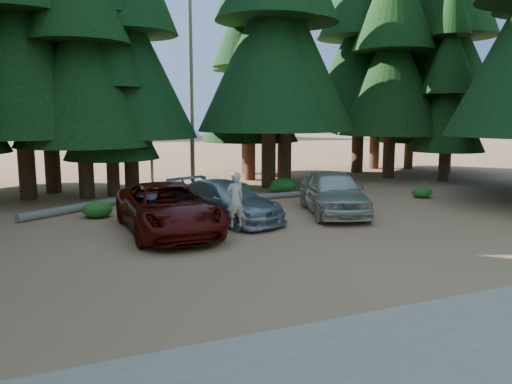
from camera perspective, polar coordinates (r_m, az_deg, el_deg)
ground at (r=14.91m, az=5.67°, el=-6.46°), size 160.00×160.00×0.00m
gravel_strip at (r=10.07m, az=24.58°, el=-14.86°), size 26.00×3.50×0.01m
forest_belt_north at (r=28.70m, az=-9.02°, el=0.85°), size 36.00×7.00×22.00m
snag_front at (r=28.24m, az=-7.45°, el=12.96°), size 0.24×0.24×12.00m
snag_back at (r=29.16m, az=-12.09°, el=10.74°), size 0.20×0.20×10.00m
mountain_peak at (r=101.27m, az=-21.41°, el=13.18°), size 48.00×50.00×28.00m
red_pickup at (r=16.94m, az=-10.01°, el=-1.83°), size 2.75×5.94×1.65m
silver_minivan_center at (r=18.58m, az=-3.51°, el=-1.05°), size 3.77×5.52×1.48m
silver_minivan_right at (r=20.05m, az=8.81°, el=-0.01°), size 3.61×5.55×1.76m
frisbee_player at (r=15.45m, az=-2.41°, el=-0.83°), size 0.68×0.51×1.71m
log_left at (r=21.47m, az=-20.23°, el=-1.79°), size 4.16×2.88×0.34m
log_mid at (r=21.34m, az=-7.70°, el=-1.49°), size 3.19×0.78×0.26m
log_right at (r=24.01m, az=4.15°, el=-0.28°), size 4.28×0.44×0.27m
shrub_far_left at (r=20.19m, az=-17.65°, el=-1.90°), size 1.13×1.13×0.62m
shrub_left at (r=21.73m, az=-10.52°, el=-1.12°), size 0.82×0.82×0.45m
shrub_center_left at (r=23.25m, az=-10.86°, el=-0.29°), size 1.11×1.11×0.61m
shrub_center_right at (r=25.34m, az=2.44°, el=0.42°), size 0.83×0.83×0.45m
shrub_right at (r=24.46m, az=-1.86°, el=0.35°), size 1.17×1.17×0.64m
shrub_far_right at (r=25.47m, az=3.16°, el=0.79°), size 1.35×1.35×0.74m
shrub_edge_east at (r=25.13m, az=18.42°, el=-0.02°), size 0.94×0.94×0.52m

